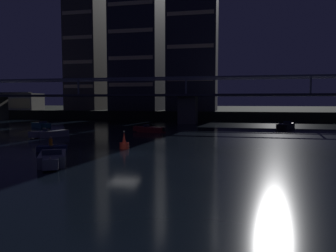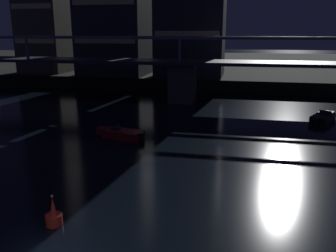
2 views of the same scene
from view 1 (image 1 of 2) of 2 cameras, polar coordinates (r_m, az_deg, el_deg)
ground_plane at (r=28.06m, az=-7.85°, el=-4.99°), size 400.00×400.00×0.00m
far_riverbank at (r=113.40m, az=7.04°, el=2.70°), size 240.00×80.00×2.20m
river_bridge at (r=65.62m, az=3.59°, el=4.45°), size 97.38×6.40×9.38m
tower_west_low at (r=90.55m, az=-14.37°, el=12.70°), size 8.72×10.31×31.36m
tower_west_tall at (r=83.28m, az=-5.49°, el=13.81°), size 11.89×11.51×32.09m
tower_central at (r=81.17m, az=4.49°, el=16.19°), size 11.75×10.25×38.02m
waterfront_pavilion at (r=96.12m, az=-25.22°, el=3.98°), size 12.40×7.40×4.70m
speedboat_near_left at (r=46.94m, az=-3.27°, el=-0.62°), size 5.19×2.73×1.16m
speedboat_near_center at (r=59.52m, az=-21.70°, el=0.15°), size 4.77×3.84×1.16m
speedboat_mid_left at (r=43.51m, az=-20.34°, el=-1.30°), size 3.72×4.82×1.16m
speedboat_mid_center at (r=24.73m, az=-19.97°, el=-5.53°), size 3.52×4.89×1.16m
speedboat_mid_right at (r=57.04m, az=20.38°, el=0.01°), size 3.47×4.91×1.16m
channel_buoy at (r=30.99m, az=-7.86°, el=-3.20°), size 0.90×0.90×1.76m
dinghy_with_paddler at (r=31.33m, az=-20.05°, el=-3.71°), size 2.82×2.70×1.36m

